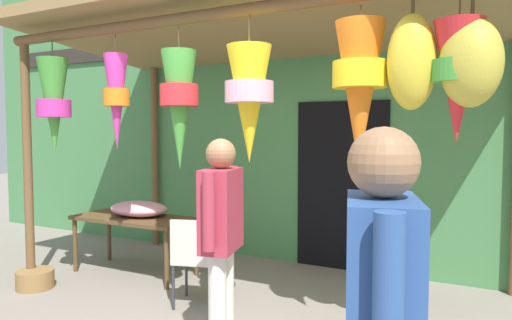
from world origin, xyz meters
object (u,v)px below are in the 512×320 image
Objects in this scene: display_table at (135,223)px; folding_chair at (195,254)px; customer_foreground at (221,230)px; flower_heap_on_table at (139,209)px; wicker_basket_spare at (35,279)px.

display_table is 1.72× the size of folding_chair.
customer_foreground reaches higher than folding_chair.
customer_foreground reaches higher than flower_heap_on_table.
display_table is at bearing 147.59° from customer_foreground.
customer_foreground is at bearing -32.41° from display_table.
flower_heap_on_table is 0.46× the size of customer_foreground.
display_table is 3.83× the size of wicker_basket_spare.
display_table reaches higher than wicker_basket_spare.
wicker_basket_spare is at bearing -123.00° from flower_heap_on_table.
folding_chair is 0.53× the size of customer_foreground.
flower_heap_on_table is 0.87× the size of folding_chair.
customer_foreground is at bearing -7.95° from wicker_basket_spare.
folding_chair reaches higher than display_table.
display_table is 1.16m from wicker_basket_spare.
wicker_basket_spare is 2.68m from customer_foreground.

